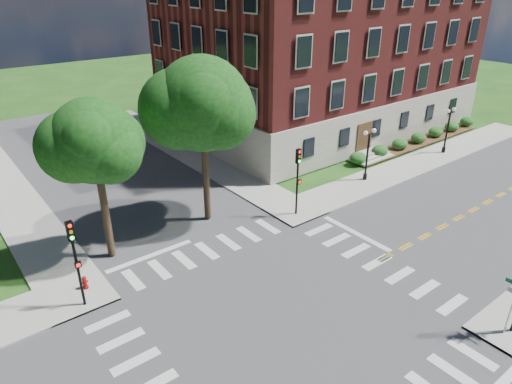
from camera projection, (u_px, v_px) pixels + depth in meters
ground at (284, 313)px, 22.72m from camera, size 160.00×160.00×0.00m
road_ew at (284, 313)px, 22.72m from camera, size 90.00×12.00×0.01m
road_ns at (284, 313)px, 22.72m from camera, size 12.00×90.00×0.01m
sidewalk_ne at (300, 156)px, 42.16m from camera, size 34.00×34.00×0.12m
crosswalk_east at (377, 263)px, 26.71m from camera, size 2.20×10.20×0.02m
stop_bar_east at (356, 233)px, 29.73m from camera, size 0.40×5.50×0.00m
main_building at (321, 47)px, 48.09m from camera, size 30.60×22.40×16.50m
shrub_row at (417, 144)px, 45.37m from camera, size 18.00×2.00×1.30m
tree_c at (94, 141)px, 24.26m from camera, size 4.66×4.66×9.48m
tree_d at (202, 104)px, 28.04m from camera, size 5.94×5.94×10.92m
traffic_signal_ne at (298, 173)px, 30.61m from camera, size 0.32×0.36×4.80m
traffic_signal_nw at (75, 253)px, 21.84m from camera, size 0.33×0.36×4.80m
twin_lamp_west at (368, 152)px, 36.26m from camera, size 1.36×0.36×4.23m
twin_lamp_east at (448, 128)px, 41.93m from camera, size 1.36×0.36×4.23m
fire_hydrant at (85, 283)px, 24.20m from camera, size 0.35×0.35×0.75m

